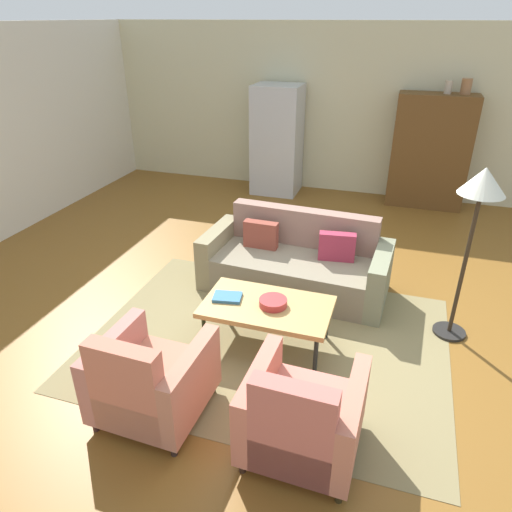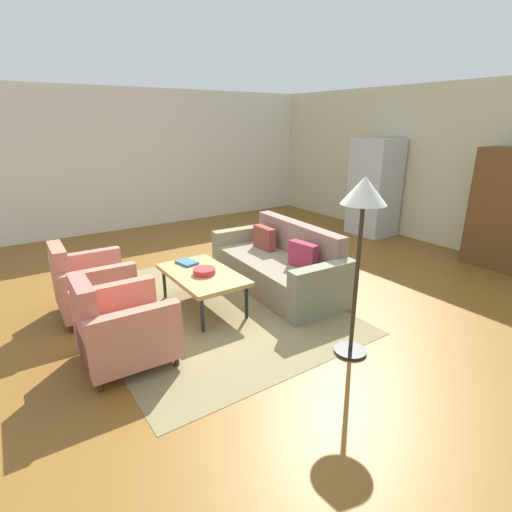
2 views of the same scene
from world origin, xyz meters
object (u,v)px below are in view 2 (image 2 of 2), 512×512
Objects in this scene: couch at (281,266)px; refrigerator at (375,188)px; coffee_table at (202,276)px; book_stack at (187,262)px; floor_lamp at (363,208)px; armchair_left at (89,287)px; fruit_bowl at (204,271)px; armchair_right at (119,329)px.

refrigerator is (-1.13, 3.18, 0.64)m from couch.
refrigerator is at bearing 104.47° from coffee_table.
book_stack is at bearing 74.73° from couch.
floor_lamp is (1.71, 0.74, 1.03)m from coffee_table.
armchair_left is at bearing 78.55° from couch.
book_stack is at bearing -80.48° from refrigerator.
couch reaches higher than fruit_bowl.
floor_lamp reaches higher than armchair_right.
refrigerator is at bearing -67.40° from couch.
floor_lamp is at bearing 61.45° from armchair_right.
armchair_right is (0.60, -1.17, -0.07)m from coffee_table.
fruit_bowl is 0.89× the size of book_stack.
armchair_left is at bearing -84.59° from refrigerator.
coffee_table is at bearing 92.79° from couch.
couch is at bearing 92.53° from fruit_bowl.
armchair_left is at bearing -119.47° from fruit_bowl.
fruit_bowl is (0.06, 0.00, 0.07)m from coffee_table.
floor_lamp reaches higher than fruit_bowl.
refrigerator is at bearing 108.95° from armchair_right.
refrigerator reaches higher than armchair_right.
armchair_right is 1.29m from fruit_bowl.
fruit_bowl reaches higher than coffee_table.
armchair_right is (1.20, -0.00, 0.00)m from armchair_left.
refrigerator is (-0.52, 5.53, 0.58)m from armchair_left.
fruit_bowl is (0.66, 1.17, 0.15)m from armchair_left.
armchair_right is 1.52m from book_stack.
refrigerator is at bearing 99.52° from book_stack.
coffee_table is at bearing 118.78° from armchair_right.
coffee_table is at bearing 64.50° from armchair_left.
armchair_right is at bearing 1.80° from armchair_left.
armchair_left is 1.20m from armchair_right.
armchair_left is at bearing -117.30° from coffee_table.
armchair_right is at bearing -49.32° from book_stack.
floor_lamp is at bearing 23.37° from coffee_table.
fruit_bowl is at bearing 95.53° from couch.
refrigerator reaches higher than fruit_bowl.
refrigerator reaches higher than book_stack.
coffee_table is 1.31m from armchair_left.
armchair_right is at bearing -72.68° from refrigerator.
book_stack is (-0.45, -0.01, -0.02)m from fruit_bowl.
floor_lamp reaches higher than book_stack.
book_stack is 0.16× the size of refrigerator.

